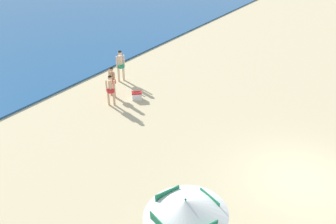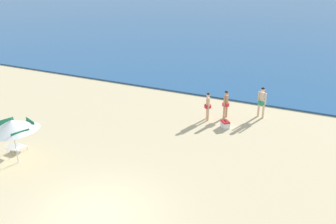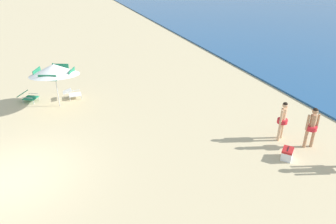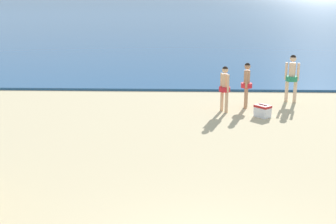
{
  "view_description": "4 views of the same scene",
  "coord_description": "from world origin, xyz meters",
  "px_view_note": "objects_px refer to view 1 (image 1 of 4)",
  "views": [
    {
      "loc": [
        -11.92,
        -2.09,
        8.67
      ],
      "look_at": [
        -0.26,
        5.55,
        1.31
      ],
      "focal_mm": 41.57,
      "sensor_mm": 36.0,
      "label": 1
    },
    {
      "loc": [
        6.96,
        -9.09,
        8.9
      ],
      "look_at": [
        -0.39,
        7.22,
        1.17
      ],
      "focal_mm": 41.16,
      "sensor_mm": 36.0,
      "label": 2
    },
    {
      "loc": [
        9.35,
        1.9,
        6.33
      ],
      "look_at": [
        -0.25,
        5.44,
        1.35
      ],
      "focal_mm": 33.53,
      "sensor_mm": 36.0,
      "label": 3
    },
    {
      "loc": [
        -0.51,
        -4.86,
        3.82
      ],
      "look_at": [
        -0.9,
        6.47,
        0.81
      ],
      "focal_mm": 46.31,
      "sensor_mm": 36.0,
      "label": 4
    }
  ],
  "objects_px": {
    "beach_umbrella_striped_main": "(185,208)",
    "cooler_box": "(137,96)",
    "person_standing_beside": "(111,88)",
    "person_wading_in": "(120,64)",
    "person_standing_near_shore": "(112,79)"
  },
  "relations": [
    {
      "from": "beach_umbrella_striped_main",
      "to": "person_standing_beside",
      "type": "bearing_deg",
      "value": 51.99
    },
    {
      "from": "person_standing_near_shore",
      "to": "beach_umbrella_striped_main",
      "type": "bearing_deg",
      "value": -129.42
    },
    {
      "from": "cooler_box",
      "to": "person_wading_in",
      "type": "bearing_deg",
      "value": 56.8
    },
    {
      "from": "beach_umbrella_striped_main",
      "to": "person_standing_near_shore",
      "type": "height_order",
      "value": "beach_umbrella_striped_main"
    },
    {
      "from": "person_standing_beside",
      "to": "person_wading_in",
      "type": "xyz_separation_m",
      "value": [
        2.63,
        1.54,
        0.12
      ]
    },
    {
      "from": "person_standing_near_shore",
      "to": "person_standing_beside",
      "type": "height_order",
      "value": "person_standing_near_shore"
    },
    {
      "from": "person_wading_in",
      "to": "cooler_box",
      "type": "distance_m",
      "value": 2.73
    },
    {
      "from": "person_standing_near_shore",
      "to": "person_wading_in",
      "type": "xyz_separation_m",
      "value": [
        1.8,
        0.91,
        0.1
      ]
    },
    {
      "from": "person_wading_in",
      "to": "beach_umbrella_striped_main",
      "type": "bearing_deg",
      "value": -133.01
    },
    {
      "from": "beach_umbrella_striped_main",
      "to": "person_standing_near_shore",
      "type": "distance_m",
      "value": 11.09
    },
    {
      "from": "person_standing_beside",
      "to": "cooler_box",
      "type": "height_order",
      "value": "person_standing_beside"
    },
    {
      "from": "beach_umbrella_striped_main",
      "to": "cooler_box",
      "type": "relative_size",
      "value": 4.46
    },
    {
      "from": "beach_umbrella_striped_main",
      "to": "person_wading_in",
      "type": "height_order",
      "value": "beach_umbrella_striped_main"
    },
    {
      "from": "person_standing_near_shore",
      "to": "person_wading_in",
      "type": "relative_size",
      "value": 0.9
    },
    {
      "from": "beach_umbrella_striped_main",
      "to": "cooler_box",
      "type": "distance_m",
      "value": 10.5
    }
  ]
}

